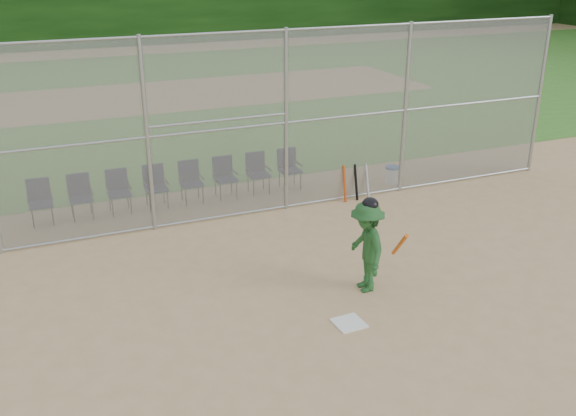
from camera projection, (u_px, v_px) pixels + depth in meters
name	position (u px, v px, depth m)	size (l,w,h in m)	color
ground	(350.00, 329.00, 9.97)	(100.00, 100.00, 0.00)	tan
grass_strip	(137.00, 98.00, 25.36)	(100.00, 100.00, 0.00)	#336E21
dirt_patch_far	(137.00, 98.00, 25.36)	(24.00, 24.00, 0.00)	tan
backstop_fence	(242.00, 124.00, 13.47)	(16.09, 0.09, 4.00)	gray
home_plate	(349.00, 323.00, 10.11)	(0.46, 0.46, 0.02)	white
batter_at_plate	(366.00, 246.00, 10.85)	(0.88, 1.28, 1.70)	#215224
water_cooler	(392.00, 175.00, 16.08)	(0.35, 0.35, 0.44)	white
spare_bats	(356.00, 182.00, 15.00)	(0.66, 0.28, 0.85)	#D84C14
chair_0	(41.00, 203.00, 13.61)	(0.54, 0.52, 0.96)	black
chair_1	(81.00, 198.00, 13.90)	(0.54, 0.52, 0.96)	black
chair_2	(119.00, 192.00, 14.19)	(0.54, 0.52, 0.96)	black
chair_3	(156.00, 187.00, 14.49)	(0.54, 0.52, 0.96)	black
chair_4	(192.00, 183.00, 14.78)	(0.54, 0.52, 0.96)	black
chair_5	(226.00, 178.00, 15.07)	(0.54, 0.52, 0.96)	black
chair_6	(258.00, 174.00, 15.37)	(0.54, 0.52, 0.96)	black
chair_7	(290.00, 169.00, 15.66)	(0.54, 0.52, 0.96)	black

